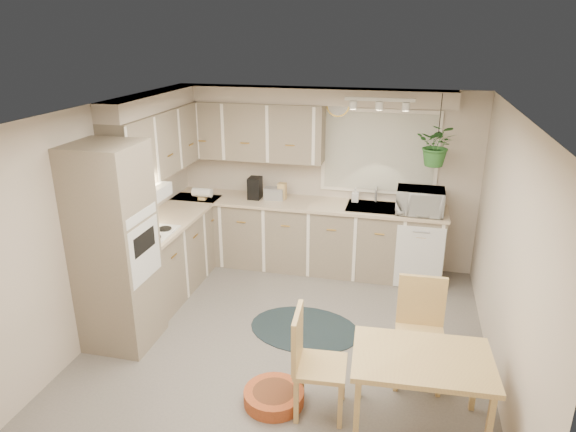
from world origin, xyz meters
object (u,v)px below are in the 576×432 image
(dining_table, at_px, (419,393))
(braided_rug, at_px, (305,329))
(chair_back, at_px, (420,335))
(microwave, at_px, (420,198))
(chair_left, at_px, (321,364))
(pet_bed, at_px, (274,397))

(dining_table, xyz_separation_m, braided_rug, (-1.19, 1.22, -0.34))
(chair_back, relative_size, microwave, 1.71)
(chair_left, xyz_separation_m, microwave, (0.75, 2.65, 0.66))
(pet_bed, bearing_deg, braided_rug, 88.87)
(chair_back, distance_m, pet_bed, 1.42)
(chair_back, bearing_deg, chair_left, 35.24)
(chair_back, xyz_separation_m, pet_bed, (-1.21, -0.61, -0.43))
(chair_back, xyz_separation_m, braided_rug, (-1.19, 0.60, -0.48))
(braided_rug, relative_size, pet_bed, 2.28)
(chair_back, relative_size, braided_rug, 0.81)
(pet_bed, bearing_deg, chair_back, 26.75)
(dining_table, height_order, pet_bed, dining_table)
(chair_left, xyz_separation_m, pet_bed, (-0.41, -0.00, -0.41))
(braided_rug, distance_m, microwave, 2.16)
(pet_bed, distance_m, microwave, 3.09)
(chair_back, bearing_deg, microwave, -90.55)
(braided_rug, xyz_separation_m, microwave, (1.14, 1.44, 1.13))
(braided_rug, bearing_deg, chair_back, -26.91)
(chair_left, height_order, braided_rug, chair_left)
(dining_table, relative_size, pet_bed, 2.04)
(chair_back, distance_m, braided_rug, 1.41)
(braided_rug, bearing_deg, chair_left, -72.32)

